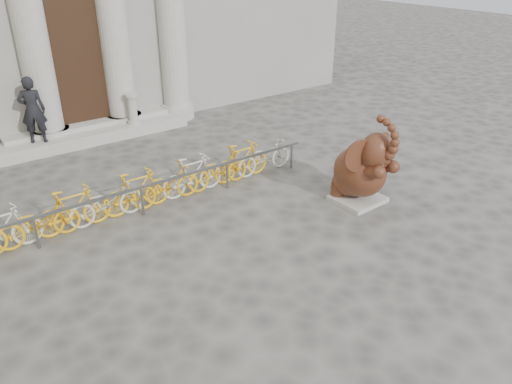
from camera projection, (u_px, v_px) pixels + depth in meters
ground at (284, 287)px, 9.03m from camera, size 80.00×80.00×0.00m
entrance_steps at (94, 134)px, 15.68m from camera, size 6.00×1.20×0.36m
elephant_statue at (362, 170)px, 11.62m from camera, size 1.51×1.67×2.25m
bike_rack at (137, 191)px, 11.36m from camera, size 9.24×0.53×1.00m
pedestrian at (33, 110)px, 14.13m from camera, size 0.83×0.69×1.93m
balustrade_post at (133, 110)px, 15.85m from camera, size 0.40×0.40×0.97m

